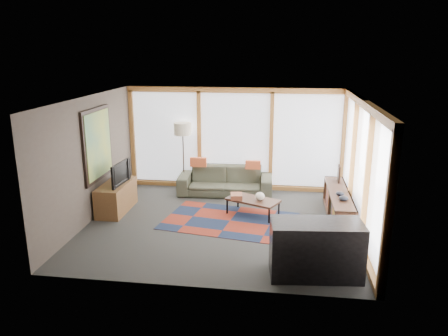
# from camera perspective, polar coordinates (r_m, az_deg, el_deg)

# --- Properties ---
(ground) EXTENTS (5.50, 5.50, 0.00)m
(ground) POSITION_cam_1_polar(r_m,az_deg,el_deg) (9.14, -0.34, -7.33)
(ground) COLOR #2C2C2A
(ground) RESTS_ON ground
(room_envelope) EXTENTS (5.52, 5.02, 2.62)m
(room_envelope) POSITION_cam_1_polar(r_m,az_deg,el_deg) (9.15, 3.21, 2.82)
(room_envelope) COLOR #493E36
(room_envelope) RESTS_ON ground
(rug) EXTENTS (2.97, 2.17, 0.01)m
(rug) POSITION_cam_1_polar(r_m,az_deg,el_deg) (9.29, 0.80, -6.91)
(rug) COLOR maroon
(rug) RESTS_ON ground
(sofa) EXTENTS (2.35, 1.00, 0.68)m
(sofa) POSITION_cam_1_polar(r_m,az_deg,el_deg) (10.87, 0.18, -1.68)
(sofa) COLOR #3A3A2A
(sofa) RESTS_ON ground
(pillow_left) EXTENTS (0.42, 0.14, 0.23)m
(pillow_left) POSITION_cam_1_polar(r_m,az_deg,el_deg) (10.88, -3.37, 0.78)
(pillow_left) COLOR #CB552D
(pillow_left) RESTS_ON sofa
(pillow_right) EXTENTS (0.38, 0.12, 0.21)m
(pillow_right) POSITION_cam_1_polar(r_m,az_deg,el_deg) (10.67, 3.81, 0.42)
(pillow_right) COLOR #CB552D
(pillow_right) RESTS_ON sofa
(floor_lamp) EXTENTS (0.44, 0.44, 1.75)m
(floor_lamp) POSITION_cam_1_polar(r_m,az_deg,el_deg) (11.06, -5.33, 1.45)
(floor_lamp) COLOR black
(floor_lamp) RESTS_ON ground
(coffee_table) EXTENTS (1.23, 0.96, 0.37)m
(coffee_table) POSITION_cam_1_polar(r_m,az_deg,el_deg) (9.57, 3.79, -5.12)
(coffee_table) COLOR #352015
(coffee_table) RESTS_ON ground
(book_stack) EXTENTS (0.29, 0.34, 0.10)m
(book_stack) POSITION_cam_1_polar(r_m,az_deg,el_deg) (9.51, 1.63, -3.70)
(book_stack) COLOR brown
(book_stack) RESTS_ON coffee_table
(vase) EXTENTS (0.23, 0.23, 0.18)m
(vase) POSITION_cam_1_polar(r_m,az_deg,el_deg) (9.43, 4.71, -3.70)
(vase) COLOR white
(vase) RESTS_ON coffee_table
(bookshelf) EXTENTS (0.43, 2.37, 0.59)m
(bookshelf) POSITION_cam_1_polar(r_m,az_deg,el_deg) (9.64, 14.72, -4.74)
(bookshelf) COLOR #352015
(bookshelf) RESTS_ON ground
(bowl_a) EXTENTS (0.21, 0.21, 0.10)m
(bowl_a) POSITION_cam_1_polar(r_m,az_deg,el_deg) (9.04, 15.37, -3.83)
(bowl_a) COLOR black
(bowl_a) RESTS_ON bookshelf
(bowl_b) EXTENTS (0.20, 0.20, 0.08)m
(bowl_b) POSITION_cam_1_polar(r_m,az_deg,el_deg) (9.32, 14.91, -3.24)
(bowl_b) COLOR black
(bowl_b) RESTS_ON bookshelf
(shelf_picture) EXTENTS (0.04, 0.29, 0.38)m
(shelf_picture) POSITION_cam_1_polar(r_m,az_deg,el_deg) (10.22, 14.76, -0.73)
(shelf_picture) COLOR black
(shelf_picture) RESTS_ON bookshelf
(tv_console) EXTENTS (0.53, 1.28, 0.64)m
(tv_console) POSITION_cam_1_polar(r_m,az_deg,el_deg) (10.04, -13.89, -3.72)
(tv_console) COLOR brown
(tv_console) RESTS_ON ground
(television) EXTENTS (0.18, 0.88, 0.50)m
(television) POSITION_cam_1_polar(r_m,az_deg,el_deg) (9.82, -13.77, -0.66)
(television) COLOR black
(television) RESTS_ON tv_console
(bar_counter) EXTENTS (1.50, 0.81, 0.91)m
(bar_counter) POSITION_cam_1_polar(r_m,az_deg,el_deg) (7.19, 11.91, -10.34)
(bar_counter) COLOR black
(bar_counter) RESTS_ON ground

